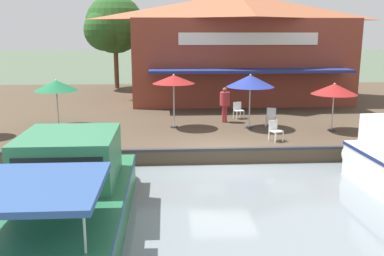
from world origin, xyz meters
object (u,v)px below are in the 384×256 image
cafe_chair_back_row_seat (275,130)px  motorboat_second_along (68,193)px  patio_umbrella_near_quay_edge (334,89)px  person_at_quay_edge (225,100)px  waterfront_restaurant (237,46)px  patio_umbrella_mid_patio_left (56,86)px  patio_umbrella_far_corner (174,79)px  cafe_chair_under_first_umbrella (271,116)px  patio_umbrella_mid_patio_right (250,81)px  tree_downstream_bank (112,26)px  cafe_chair_facing_river (238,109)px

cafe_chair_back_row_seat → motorboat_second_along: 9.44m
patio_umbrella_near_quay_edge → person_at_quay_edge: bearing=-116.1°
person_at_quay_edge → motorboat_second_along: size_ratio=0.19×
cafe_chair_back_row_seat → patio_umbrella_near_quay_edge: bearing=118.2°
waterfront_restaurant → patio_umbrella_mid_patio_left: waterfront_restaurant is taller
patio_umbrella_far_corner → cafe_chair_back_row_seat: bearing=55.9°
cafe_chair_under_first_umbrella → person_at_quay_edge: bearing=-114.1°
patio_umbrella_near_quay_edge → cafe_chair_under_first_umbrella: patio_umbrella_near_quay_edge is taller
patio_umbrella_mid_patio_right → person_at_quay_edge: patio_umbrella_mid_patio_right is taller
patio_umbrella_mid_patio_left → waterfront_restaurant: bearing=130.5°
patio_umbrella_far_corner → tree_downstream_bank: 15.70m
person_at_quay_edge → cafe_chair_facing_river: bearing=137.1°
patio_umbrella_mid_patio_right → person_at_quay_edge: size_ratio=1.45×
patio_umbrella_mid_patio_left → cafe_chair_facing_river: bearing=98.2°
patio_umbrella_mid_patio_left → patio_umbrella_far_corner: size_ratio=0.89×
patio_umbrella_mid_patio_left → motorboat_second_along: (9.72, 2.57, -1.70)m
cafe_chair_under_first_umbrella → person_at_quay_edge: 2.42m
cafe_chair_under_first_umbrella → motorboat_second_along: motorboat_second_along is taller
patio_umbrella_near_quay_edge → cafe_chair_facing_river: size_ratio=2.60×
cafe_chair_under_first_umbrella → motorboat_second_along: (9.14, -7.68, -0.22)m
patio_umbrella_near_quay_edge → patio_umbrella_mid_patio_right: bearing=-102.5°
cafe_chair_facing_river → patio_umbrella_far_corner: bearing=-59.2°
waterfront_restaurant → patio_umbrella_far_corner: size_ratio=5.61×
cafe_chair_under_first_umbrella → cafe_chair_facing_river: bearing=-145.5°
cafe_chair_under_first_umbrella → patio_umbrella_mid_patio_right: bearing=-66.6°
patio_umbrella_mid_patio_left → motorboat_second_along: 10.20m
motorboat_second_along → tree_downstream_bank: tree_downstream_bank is taller
waterfront_restaurant → person_at_quay_edge: (8.17, -1.88, -2.43)m
patio_umbrella_near_quay_edge → cafe_chair_under_first_umbrella: size_ratio=2.60×
patio_umbrella_far_corner → cafe_chair_facing_river: size_ratio=2.98×
patio_umbrella_near_quay_edge → motorboat_second_along: size_ratio=0.24×
patio_umbrella_near_quay_edge → patio_umbrella_mid_patio_left: bearing=-98.4°
patio_umbrella_far_corner → cafe_chair_facing_river: patio_umbrella_far_corner is taller
patio_umbrella_far_corner → tree_downstream_bank: bearing=-163.1°
cafe_chair_back_row_seat → motorboat_second_along: size_ratio=0.09×
patio_umbrella_mid_patio_right → tree_downstream_bank: tree_downstream_bank is taller
cafe_chair_under_first_umbrella → motorboat_second_along: bearing=-40.0°
cafe_chair_back_row_seat → waterfront_restaurant: bearing=178.6°
motorboat_second_along → cafe_chair_under_first_umbrella: bearing=140.0°
cafe_chair_back_row_seat → motorboat_second_along: (6.18, -7.13, -0.22)m
patio_umbrella_near_quay_edge → person_at_quay_edge: (-2.27, -4.64, -0.82)m
cafe_chair_facing_river → motorboat_second_along: (11.01, -6.40, -0.22)m
patio_umbrella_near_quay_edge → patio_umbrella_mid_patio_right: 3.77m
patio_umbrella_mid_patio_right → patio_umbrella_near_quay_edge: bearing=77.5°
motorboat_second_along → cafe_chair_back_row_seat: bearing=130.9°
cafe_chair_back_row_seat → person_at_quay_edge: 4.26m
waterfront_restaurant → patio_umbrella_mid_patio_right: (9.63, -0.91, -1.31)m
cafe_chair_back_row_seat → tree_downstream_bank: bearing=-153.9°
cafe_chair_under_first_umbrella → motorboat_second_along: 11.95m
person_at_quay_edge → motorboat_second_along: (10.10, -5.55, -0.85)m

